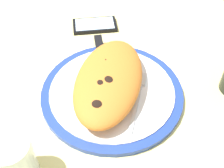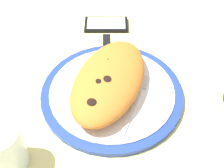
# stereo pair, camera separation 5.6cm
# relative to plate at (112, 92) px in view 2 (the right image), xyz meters

# --- Properties ---
(ground_plane) EXTENTS (1.50, 1.50, 0.03)m
(ground_plane) POSITION_rel_plate_xyz_m (0.00, 0.00, -0.02)
(ground_plane) COLOR #E5D684
(plate) EXTENTS (0.32, 0.32, 0.02)m
(plate) POSITION_rel_plate_xyz_m (0.00, 0.00, 0.00)
(plate) COLOR #233D99
(plate) RESTS_ON ground_plane
(calzone) EXTENTS (0.28, 0.18, 0.06)m
(calzone) POSITION_rel_plate_xyz_m (-0.00, 0.01, 0.04)
(calzone) COLOR orange
(calzone) RESTS_ON plate
(fork) EXTENTS (0.18, 0.04, 0.00)m
(fork) POSITION_rel_plate_xyz_m (0.00, -0.06, 0.01)
(fork) COLOR silver
(fork) RESTS_ON plate
(knife) EXTENTS (0.22, 0.13, 0.01)m
(knife) POSITION_rel_plate_xyz_m (0.09, 0.06, 0.01)
(knife) COLOR silver
(knife) RESTS_ON plate
(smartphone) EXTENTS (0.12, 0.14, 0.01)m
(smartphone) POSITION_rel_plate_xyz_m (0.23, 0.13, -0.00)
(smartphone) COLOR black
(smartphone) RESTS_ON ground_plane
(water_glass) EXTENTS (0.07, 0.07, 0.10)m
(water_glass) POSITION_rel_plate_xyz_m (-0.24, 0.09, 0.03)
(water_glass) COLOR silver
(water_glass) RESTS_ON ground_plane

